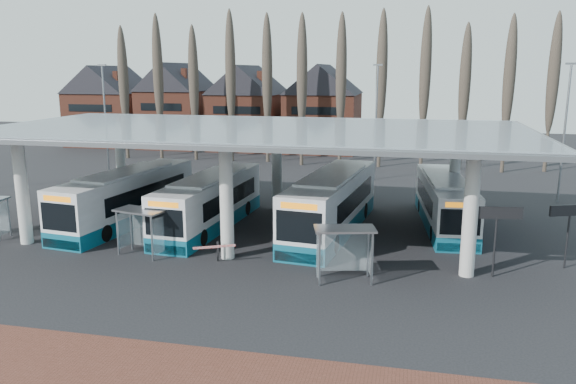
% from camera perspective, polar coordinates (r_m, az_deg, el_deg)
% --- Properties ---
extents(ground, '(140.00, 140.00, 0.00)m').
position_cam_1_polar(ground, '(27.60, -7.79, -8.28)').
color(ground, black).
rests_on(ground, ground).
extents(station_canopy, '(32.00, 16.00, 6.34)m').
position_cam_1_polar(station_canopy, '(33.70, -3.37, 5.51)').
color(station_canopy, beige).
rests_on(station_canopy, ground).
extents(poplar_row, '(45.10, 1.10, 14.50)m').
position_cam_1_polar(poplar_row, '(57.93, 3.46, 11.38)').
color(poplar_row, '#473D33').
rests_on(poplar_row, ground).
extents(townhouse_row, '(36.80, 10.30, 12.25)m').
position_cam_1_polar(townhouse_row, '(72.69, -7.67, 9.23)').
color(townhouse_row, brown).
rests_on(townhouse_row, ground).
extents(lamp_post_a, '(0.80, 0.16, 10.17)m').
position_cam_1_polar(lamp_post_a, '(53.75, -18.05, 7.07)').
color(lamp_post_a, slate).
rests_on(lamp_post_a, ground).
extents(lamp_post_b, '(0.80, 0.16, 10.17)m').
position_cam_1_polar(lamp_post_b, '(50.48, 8.93, 7.22)').
color(lamp_post_b, slate).
rests_on(lamp_post_b, ground).
extents(lamp_post_c, '(0.80, 0.16, 10.17)m').
position_cam_1_polar(lamp_post_c, '(45.71, 26.29, 5.60)').
color(lamp_post_c, slate).
rests_on(lamp_post_c, ground).
extents(bus_0, '(4.13, 12.49, 3.41)m').
position_cam_1_polar(bus_0, '(37.39, -15.97, -0.62)').
color(bus_0, white).
rests_on(bus_0, ground).
extents(bus_1, '(3.25, 11.95, 3.28)m').
position_cam_1_polar(bus_1, '(35.38, -7.89, -1.07)').
color(bus_1, white).
rests_on(bus_1, ground).
extents(bus_2, '(4.24, 13.13, 3.58)m').
position_cam_1_polar(bus_2, '(34.13, 4.49, -1.24)').
color(bus_2, white).
rests_on(bus_2, ground).
extents(bus_3, '(3.46, 11.48, 3.14)m').
position_cam_1_polar(bus_3, '(36.71, 15.60, -1.03)').
color(bus_3, white).
rests_on(bus_3, ground).
extents(shelter_1, '(2.91, 1.93, 2.48)m').
position_cam_1_polar(shelter_1, '(30.68, -14.59, -2.92)').
color(shelter_1, gray).
rests_on(shelter_1, ground).
extents(shelter_2, '(3.04, 2.03, 2.58)m').
position_cam_1_polar(shelter_2, '(26.16, 5.73, -5.04)').
color(shelter_2, gray).
rests_on(shelter_2, ground).
extents(info_sign_0, '(2.29, 0.48, 3.43)m').
position_cam_1_polar(info_sign_0, '(27.94, 20.46, -2.52)').
color(info_sign_0, black).
rests_on(info_sign_0, ground).
extents(info_sign_1, '(2.07, 0.91, 3.24)m').
position_cam_1_polar(info_sign_1, '(30.64, 26.72, -2.12)').
color(info_sign_1, black).
rests_on(info_sign_1, ground).
extents(barrier, '(1.96, 1.04, 1.07)m').
position_cam_1_polar(barrier, '(28.78, -7.41, -5.65)').
color(barrier, black).
rests_on(barrier, ground).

